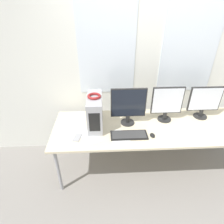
{
  "coord_description": "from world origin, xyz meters",
  "views": [
    {
      "loc": [
        -0.61,
        -1.54,
        2.18
      ],
      "look_at": [
        -0.51,
        0.43,
        0.97
      ],
      "focal_mm": 30.0,
      "sensor_mm": 36.0,
      "label": 1
    }
  ],
  "objects": [
    {
      "name": "wall_back",
      "position": [
        0.0,
        0.98,
        1.35
      ],
      "size": [
        8.0,
        0.07,
        2.7
      ],
      "color": "silver",
      "rests_on": "ground_plane"
    },
    {
      "name": "keyboard",
      "position": [
        -0.31,
        0.24,
        0.75
      ],
      "size": [
        0.45,
        0.18,
        0.02
      ],
      "color": "black",
      "rests_on": "desk"
    },
    {
      "name": "paper_sheet_left",
      "position": [
        -0.4,
        0.21,
        0.74
      ],
      "size": [
        0.26,
        0.33,
        0.0
      ],
      "rotation": [
        0.0,
        0.0,
        -0.18
      ],
      "color": "white",
      "rests_on": "desk"
    },
    {
      "name": "desk",
      "position": [
        0.0,
        0.43,
        0.7
      ],
      "size": [
        2.54,
        0.85,
        0.74
      ],
      "color": "beige",
      "rests_on": "ground_plane"
    },
    {
      "name": "pc_tower",
      "position": [
        -0.72,
        0.48,
        0.94
      ],
      "size": [
        0.18,
        0.47,
        0.41
      ],
      "color": "#9E9EA3",
      "rests_on": "desk"
    },
    {
      "name": "monitor_right_far",
      "position": [
        0.75,
        0.61,
        0.98
      ],
      "size": [
        0.44,
        0.18,
        0.46
      ],
      "color": "black",
      "rests_on": "desk"
    },
    {
      "name": "monitor_main",
      "position": [
        -0.29,
        0.51,
        1.01
      ],
      "size": [
        0.45,
        0.18,
        0.5
      ],
      "color": "black",
      "rests_on": "desk"
    },
    {
      "name": "mouse",
      "position": [
        -0.02,
        0.22,
        0.75
      ],
      "size": [
        0.06,
        0.09,
        0.03
      ],
      "color": "black",
      "rests_on": "desk"
    },
    {
      "name": "ground_plane",
      "position": [
        0.0,
        0.0,
        0.0
      ],
      "size": [
        14.0,
        14.0,
        0.0
      ],
      "primitive_type": "plane",
      "color": "gray"
    },
    {
      "name": "paper_sheet_front",
      "position": [
        -0.79,
        0.25,
        0.74
      ],
      "size": [
        0.31,
        0.35,
        0.0
      ],
      "rotation": [
        0.0,
        0.0,
        0.4
      ],
      "color": "white",
      "rests_on": "desk"
    },
    {
      "name": "monitor_right_near",
      "position": [
        0.22,
        0.57,
        1.0
      ],
      "size": [
        0.41,
        0.18,
        0.49
      ],
      "color": "black",
      "rests_on": "desk"
    },
    {
      "name": "headphones",
      "position": [
        -0.72,
        0.48,
        1.17
      ],
      "size": [
        0.17,
        0.17,
        0.03
      ],
      "color": "maroon",
      "rests_on": "pc_tower"
    },
    {
      "name": "cell_phone",
      "position": [
        -0.93,
        0.23,
        0.74
      ],
      "size": [
        0.11,
        0.16,
        0.01
      ],
      "rotation": [
        0.0,
        0.0,
        -0.26
      ],
      "color": "#99999E",
      "rests_on": "desk"
    }
  ]
}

